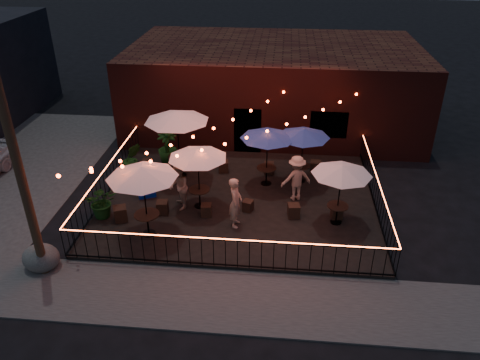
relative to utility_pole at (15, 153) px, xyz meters
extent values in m
plane|color=black|center=(5.40, 2.60, -4.00)|extent=(110.00, 110.00, 0.00)
cube|color=black|center=(5.40, 4.60, -3.92)|extent=(10.00, 8.00, 0.15)
cube|color=#3B3836|center=(5.40, -0.65, -3.98)|extent=(18.00, 2.50, 0.05)
cube|color=#33110E|center=(6.40, 12.60, -2.00)|extent=(14.00, 8.00, 4.00)
cube|color=black|center=(5.40, 8.72, -2.90)|extent=(1.20, 0.24, 2.20)
cube|color=black|center=(8.90, 8.72, -2.40)|extent=(1.60, 0.24, 1.20)
cylinder|color=#3C2B18|center=(0.00, 0.00, 0.00)|extent=(0.26, 0.26, 8.00)
cube|color=black|center=(5.40, 0.60, -3.77)|extent=(10.00, 0.04, 0.04)
cube|color=black|center=(5.40, 0.60, -2.85)|extent=(10.00, 0.04, 0.04)
cube|color=#FF5C2A|center=(5.40, 0.60, -2.82)|extent=(10.00, 0.03, 0.02)
cube|color=black|center=(0.40, 4.60, -3.77)|extent=(0.04, 8.00, 0.04)
cube|color=black|center=(0.40, 4.60, -2.85)|extent=(0.04, 8.00, 0.04)
cube|color=#FF5C2A|center=(0.40, 4.60, -2.82)|extent=(0.03, 8.00, 0.02)
cube|color=black|center=(10.40, 4.60, -3.77)|extent=(0.04, 8.00, 0.04)
cube|color=black|center=(10.40, 4.60, -2.85)|extent=(0.04, 8.00, 0.04)
cube|color=#FF5C2A|center=(10.40, 4.60, -2.82)|extent=(0.03, 8.00, 0.02)
cylinder|color=black|center=(2.64, 2.05, -3.83)|extent=(0.45, 0.45, 0.03)
cylinder|color=black|center=(2.64, 2.05, -3.47)|extent=(0.06, 0.06, 0.74)
cylinder|color=black|center=(2.64, 2.05, -3.09)|extent=(0.83, 0.83, 0.04)
cylinder|color=black|center=(2.64, 2.05, -2.61)|extent=(0.05, 0.05, 2.48)
cone|color=silver|center=(2.64, 2.05, -1.52)|extent=(2.77, 2.77, 0.36)
cylinder|color=black|center=(2.86, 6.14, -3.83)|extent=(0.51, 0.51, 0.03)
cylinder|color=black|center=(2.86, 6.14, -3.42)|extent=(0.07, 0.07, 0.83)
cylinder|color=black|center=(2.86, 6.14, -3.00)|extent=(0.92, 0.92, 0.05)
cylinder|color=black|center=(2.86, 6.14, -2.47)|extent=(0.05, 0.05, 2.76)
cone|color=silver|center=(2.86, 6.14, -1.27)|extent=(3.25, 3.25, 0.40)
cylinder|color=black|center=(4.05, 3.90, -3.84)|extent=(0.42, 0.42, 0.03)
cylinder|color=black|center=(4.05, 3.90, -3.50)|extent=(0.06, 0.06, 0.68)
cylinder|color=black|center=(4.05, 3.90, -3.15)|extent=(0.76, 0.76, 0.04)
cylinder|color=black|center=(4.05, 3.90, -2.71)|extent=(0.04, 0.04, 2.28)
cone|color=silver|center=(4.05, 3.90, -1.72)|extent=(2.59, 2.59, 0.33)
cylinder|color=black|center=(6.38, 5.80, -3.84)|extent=(0.42, 0.42, 0.03)
cylinder|color=black|center=(6.38, 5.80, -3.50)|extent=(0.06, 0.06, 0.68)
cylinder|color=black|center=(6.38, 5.80, -3.15)|extent=(0.76, 0.76, 0.04)
cylinder|color=black|center=(6.38, 5.80, -2.71)|extent=(0.04, 0.04, 2.28)
cone|color=navy|center=(6.38, 5.80, -1.71)|extent=(2.19, 2.19, 0.33)
cylinder|color=black|center=(8.91, 3.32, -3.84)|extent=(0.40, 0.40, 0.03)
cylinder|color=black|center=(8.91, 3.32, -3.51)|extent=(0.05, 0.05, 0.66)
cylinder|color=black|center=(8.91, 3.32, -3.18)|extent=(0.73, 0.73, 0.04)
cylinder|color=black|center=(8.91, 3.32, -2.76)|extent=(0.04, 0.04, 2.18)
cone|color=silver|center=(8.91, 3.32, -1.80)|extent=(2.19, 2.19, 0.32)
cylinder|color=black|center=(7.72, 6.15, -3.84)|extent=(0.41, 0.41, 0.03)
cylinder|color=black|center=(7.72, 6.15, -3.51)|extent=(0.06, 0.06, 0.67)
cylinder|color=black|center=(7.72, 6.15, -3.16)|extent=(0.74, 0.74, 0.04)
cylinder|color=black|center=(7.72, 6.15, -2.74)|extent=(0.04, 0.04, 2.22)
cone|color=navy|center=(7.72, 6.15, -1.77)|extent=(2.13, 2.13, 0.32)
cube|color=black|center=(1.46, 2.75, -3.59)|extent=(0.57, 0.57, 0.52)
cube|color=black|center=(2.81, 3.33, -3.62)|extent=(0.44, 0.44, 0.47)
cube|color=black|center=(1.37, 6.56, -3.63)|extent=(0.39, 0.39, 0.44)
cube|color=black|center=(2.53, 5.96, -3.62)|extent=(0.44, 0.44, 0.46)
cube|color=black|center=(4.38, 3.33, -3.63)|extent=(0.40, 0.40, 0.43)
cube|color=black|center=(5.81, 3.79, -3.65)|extent=(0.43, 0.43, 0.40)
cube|color=black|center=(4.57, 6.67, -3.62)|extent=(0.44, 0.44, 0.47)
cube|color=black|center=(6.45, 6.70, -3.62)|extent=(0.42, 0.42, 0.47)
cube|color=black|center=(7.44, 3.55, -3.61)|extent=(0.46, 0.46, 0.48)
cube|color=black|center=(8.94, 3.58, -3.63)|extent=(0.41, 0.41, 0.44)
cube|color=black|center=(8.35, 6.94, -3.60)|extent=(0.47, 0.47, 0.50)
cube|color=black|center=(9.21, 6.83, -3.60)|extent=(0.45, 0.45, 0.51)
imported|color=tan|center=(5.47, 2.84, -2.95)|extent=(0.45, 0.67, 1.80)
imported|color=tan|center=(3.35, 3.75, -2.99)|extent=(0.88, 1.00, 1.72)
imported|color=tan|center=(7.51, 4.77, -2.97)|extent=(1.29, 1.00, 1.75)
imported|color=#0F3D11|center=(0.80, 2.94, -3.25)|extent=(1.30, 1.20, 1.19)
imported|color=#0C380D|center=(0.92, 6.07, -3.15)|extent=(0.96, 0.88, 1.40)
imported|color=#13410D|center=(2.10, 7.26, -3.11)|extent=(0.92, 0.92, 1.48)
cube|color=#0729B3|center=(1.92, 4.44, -3.42)|extent=(0.76, 0.66, 0.85)
cube|color=silver|center=(1.92, 4.44, -2.97)|extent=(0.82, 0.72, 0.05)
ellipsoid|color=#474741|center=(-0.16, 0.20, -3.61)|extent=(1.19, 1.09, 0.78)
camera|label=1|loc=(6.88, -10.33, 5.31)|focal=35.00mm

